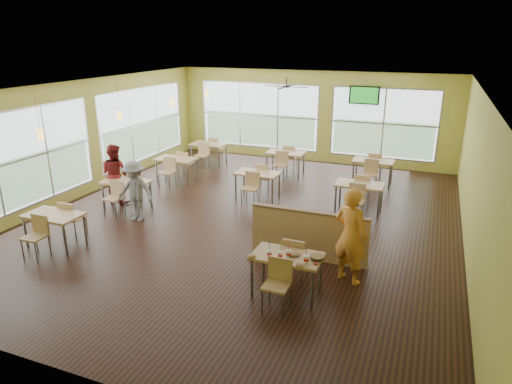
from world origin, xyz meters
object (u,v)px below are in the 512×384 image
food_basket (317,257)px  main_table (287,261)px  man_plaid (351,236)px  half_wall_divider (309,235)px

food_basket → main_table: bearing=-174.8°
main_table → man_plaid: man_plaid is taller
main_table → half_wall_divider: half_wall_divider is taller
man_plaid → food_basket: (-0.41, -0.80, -0.12)m
half_wall_divider → man_plaid: (0.93, -0.60, 0.39)m
main_table → half_wall_divider: 1.45m
main_table → food_basket: 0.54m
main_table → man_plaid: bearing=42.4°
main_table → man_plaid: (0.93, 0.85, 0.28)m
main_table → man_plaid: 1.29m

